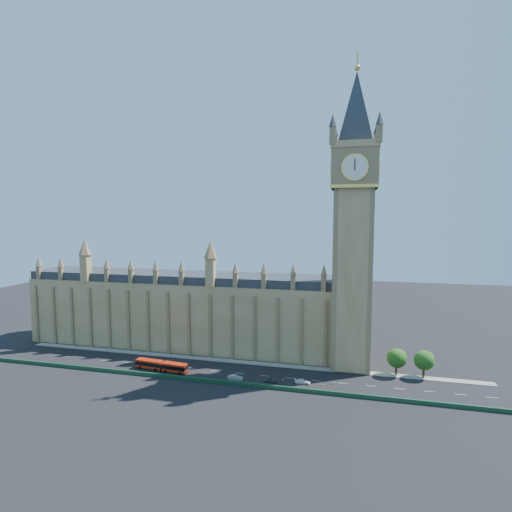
% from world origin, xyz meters
% --- Properties ---
extents(ground, '(400.00, 400.00, 0.00)m').
position_xyz_m(ground, '(0.00, 0.00, 0.00)').
color(ground, black).
rests_on(ground, ground).
extents(palace_westminster, '(120.00, 20.00, 28.00)m').
position_xyz_m(palace_westminster, '(-25.00, 22.00, 13.86)').
color(palace_westminster, olive).
rests_on(palace_westminster, ground).
extents(elizabeth_tower, '(20.59, 20.59, 105.00)m').
position_xyz_m(elizabeth_tower, '(38.00, 13.99, 54.56)').
color(elizabeth_tower, olive).
rests_on(elizabeth_tower, ground).
extents(bridge_parapet, '(160.00, 0.60, 1.20)m').
position_xyz_m(bridge_parapet, '(0.00, -9.00, 0.60)').
color(bridge_parapet, '#1E4C2D').
rests_on(bridge_parapet, ground).
extents(kerb_north, '(160.00, 3.00, 0.16)m').
position_xyz_m(kerb_north, '(0.00, 9.50, 0.08)').
color(kerb_north, gray).
rests_on(kerb_north, ground).
extents(tree_east_near, '(6.00, 6.00, 8.50)m').
position_xyz_m(tree_east_near, '(52.22, 10.08, 5.64)').
color(tree_east_near, '#382619').
rests_on(tree_east_near, ground).
extents(tree_east_far, '(6.00, 6.00, 8.50)m').
position_xyz_m(tree_east_far, '(60.22, 10.08, 5.64)').
color(tree_east_far, '#382619').
rests_on(tree_east_far, ground).
extents(red_bus, '(18.12, 4.41, 3.05)m').
position_xyz_m(red_bus, '(-21.01, -3.82, 1.61)').
color(red_bus, red).
rests_on(red_bus, ground).
extents(car_grey, '(3.78, 1.65, 1.27)m').
position_xyz_m(car_grey, '(15.02, -4.31, 0.63)').
color(car_grey, '#45494D').
rests_on(car_grey, ground).
extents(car_silver, '(4.71, 1.65, 1.55)m').
position_xyz_m(car_silver, '(4.25, -5.39, 0.78)').
color(car_silver, '#A7A9AE').
rests_on(car_silver, ground).
extents(car_white, '(4.84, 2.38, 1.35)m').
position_xyz_m(car_white, '(24.39, -3.18, 0.68)').
color(car_white, white).
rests_on(car_white, ground).
extents(cone_a, '(0.53, 0.53, 0.78)m').
position_xyz_m(cone_a, '(30.15, -3.39, 0.38)').
color(cone_a, black).
rests_on(cone_a, ground).
extents(cone_b, '(0.47, 0.47, 0.70)m').
position_xyz_m(cone_b, '(26.38, -3.74, 0.35)').
color(cone_b, black).
rests_on(cone_b, ground).
extents(cone_c, '(0.62, 0.62, 0.80)m').
position_xyz_m(cone_c, '(33.40, -1.36, 0.39)').
color(cone_c, black).
rests_on(cone_c, ground).
extents(cone_d, '(0.44, 0.44, 0.68)m').
position_xyz_m(cone_d, '(18.46, -2.47, 0.34)').
color(cone_d, black).
rests_on(cone_d, ground).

